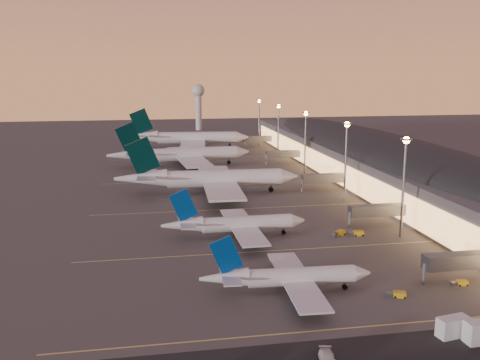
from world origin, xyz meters
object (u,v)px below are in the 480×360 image
baggage_tug_d (339,234)px  baggage_tug_a (397,294)px  baggage_tug_b (460,283)px  catering_truck_b (455,327)px  baggage_tug_c (357,233)px  service_van_c (327,360)px  airliner_wide_mid (181,155)px  airliner_wide_near (208,179)px  radar_tower (198,99)px  airliner_narrow_north (235,224)px  airliner_narrow_south (287,277)px  airliner_wide_far (186,138)px

baggage_tug_d → baggage_tug_a: bearing=-124.1°
baggage_tug_a → baggage_tug_b: baggage_tug_a is taller
catering_truck_b → baggage_tug_c: bearing=74.6°
service_van_c → airliner_wide_mid: bearing=105.3°
airliner_wide_near → baggage_tug_a: bearing=-72.5°
radar_tower → catering_truck_b: bearing=-88.1°
baggage_tug_c → catering_truck_b: catering_truck_b is taller
baggage_tug_a → airliner_narrow_north: bearing=141.2°
airliner_wide_near → baggage_tug_c: 63.28m
airliner_wide_near → airliner_narrow_south: bearing=-84.4°
airliner_wide_near → radar_tower: radar_tower is taller
airliner_wide_far → baggage_tug_b: bearing=-73.2°
airliner_narrow_south → airliner_wide_mid: 142.43m
airliner_wide_mid → baggage_tug_c: 116.54m
airliner_narrow_north → baggage_tug_d: bearing=-8.0°
airliner_wide_mid → baggage_tug_a: size_ratio=16.76×
airliner_wide_far → baggage_tug_a: (24.07, -203.76, -5.20)m
airliner_narrow_north → baggage_tug_b: airliner_narrow_north is taller
airliner_wide_far → baggage_tug_b: airliner_wide_far is taller
airliner_narrow_north → baggage_tug_d: (26.69, -3.37, -2.89)m
airliner_narrow_north → airliner_wide_far: size_ratio=0.54×
airliner_narrow_south → catering_truck_b: airliner_narrow_south is taller
airliner_narrow_north → baggage_tug_c: (31.34, -4.09, -2.91)m
airliner_narrow_north → service_van_c: (3.24, -62.13, -2.64)m
airliner_wide_mid → baggage_tug_b: bearing=-77.5°
airliner_wide_far → baggage_tug_b: 204.53m
airliner_wide_mid → catering_truck_b: 166.70m
airliner_narrow_north → airliner_narrow_south: bearing=-84.4°
airliner_narrow_south → baggage_tug_b: (34.95, -2.60, -2.65)m
radar_tower → service_van_c: 316.13m
airliner_wide_near → baggage_tug_a: 95.34m
baggage_tug_b → catering_truck_b: catering_truck_b is taller
airliner_narrow_south → airliner_wide_mid: airliner_wide_mid is taller
radar_tower → baggage_tug_b: bearing=-85.5°
airliner_narrow_north → baggage_tug_a: size_ratio=9.78×
airliner_narrow_north → airliner_wide_near: size_ratio=0.59×
baggage_tug_a → baggage_tug_c: bearing=100.3°
airliner_narrow_south → baggage_tug_b: airliner_narrow_south is taller
airliner_wide_mid → baggage_tug_a: 150.91m
airliner_wide_mid → airliner_wide_far: bearing=78.0°
airliner_wide_near → airliner_narrow_north: bearing=-86.7°
airliner_wide_mid → airliner_narrow_north: bearing=-91.4°
airliner_narrow_north → baggage_tug_c: size_ratio=9.09×
airliner_wide_mid → service_van_c: 168.43m
airliner_narrow_south → baggage_tug_a: bearing=-13.1°
airliner_narrow_north → service_van_c: 62.27m
airliner_wide_mid → baggage_tug_b: size_ratio=19.14×
baggage_tug_b → baggage_tug_d: bearing=112.6°
airliner_narrow_south → baggage_tug_b: bearing=-1.7°
airliner_wide_near → airliner_wide_far: 111.88m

